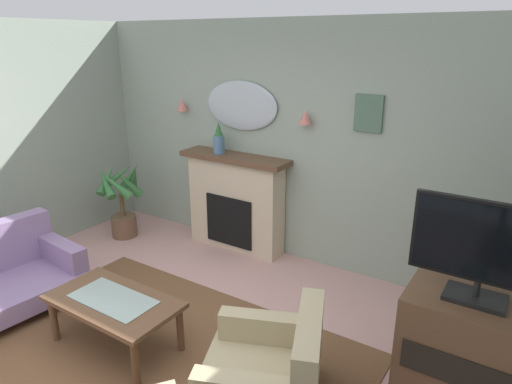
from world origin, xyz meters
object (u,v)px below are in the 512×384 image
mantel_vase_centre (219,140)px  armchair_near_fireplace (272,367)px  wall_sconce_right (305,117)px  fireplace (235,203)px  tv_cabinet (464,358)px  coffee_table (114,305)px  potted_plant_corner_palm (121,198)px  wall_sconce_left (182,105)px  framed_picture (369,113)px  tv_flatscreen (484,249)px  wall_mirror (241,106)px

mantel_vase_centre → armchair_near_fireplace: mantel_vase_centre is taller
mantel_vase_centre → wall_sconce_right: 1.11m
fireplace → armchair_near_fireplace: 2.57m
wall_sconce_right → tv_cabinet: (1.94, -1.40, -1.21)m
coffee_table → potted_plant_corner_palm: potted_plant_corner_palm is taller
wall_sconce_left → tv_cabinet: bearing=-21.1°
fireplace → framed_picture: (1.50, 0.15, 1.18)m
wall_sconce_right → tv_cabinet: wall_sconce_right is taller
wall_sconce_right → potted_plant_corner_palm: bearing=-164.6°
coffee_table → fireplace: bearing=97.6°
wall_sconce_left → armchair_near_fireplace: size_ratio=0.13×
framed_picture → potted_plant_corner_palm: (-2.90, -0.68, -1.23)m
mantel_vase_centre → framed_picture: framed_picture is taller
tv_flatscreen → coffee_table: bearing=-163.2°
tv_cabinet → armchair_near_fireplace: bearing=-150.8°
wall_sconce_left → potted_plant_corner_palm: size_ratio=0.14×
fireplace → potted_plant_corner_palm: (-1.40, -0.53, -0.05)m
tv_cabinet → coffee_table: bearing=-162.8°
wall_mirror → tv_flatscreen: size_ratio=1.14×
tv_flatscreen → potted_plant_corner_palm: size_ratio=0.87×
coffee_table → armchair_near_fireplace: 1.42m
armchair_near_fireplace → potted_plant_corner_palm: 3.39m
coffee_table → potted_plant_corner_palm: (-1.68, 1.56, 0.13)m
coffee_table → wall_sconce_left: bearing=117.4°
wall_sconce_left → potted_plant_corner_palm: (-0.55, -0.62, -1.14)m
framed_picture → wall_sconce_left: bearing=-178.5°
framed_picture → tv_cabinet: 2.34m
potted_plant_corner_palm → wall_sconce_left: bearing=48.4°
tv_cabinet → wall_sconce_left: bearing=158.9°
wall_sconce_left → wall_sconce_right: same height
wall_sconce_right → tv_flatscreen: bearing=-36.3°
fireplace → wall_mirror: wall_mirror is taller
mantel_vase_centre → coffee_table: size_ratio=0.34×
wall_mirror → wall_sconce_left: wall_mirror is taller
coffee_table → tv_flatscreen: tv_flatscreen is taller
mantel_vase_centre → armchair_near_fireplace: size_ratio=0.35×
armchair_near_fireplace → potted_plant_corner_palm: potted_plant_corner_palm is taller
mantel_vase_centre → wall_sconce_left: 0.74m
fireplace → framed_picture: bearing=5.8°
mantel_vase_centre → wall_mirror: bearing=40.4°
fireplace → tv_cabinet: size_ratio=1.51×
tv_flatscreen → fireplace: bearing=154.5°
mantel_vase_centre → wall_mirror: 0.47m
tv_cabinet → tv_flatscreen: size_ratio=1.07×
tv_cabinet → framed_picture: bearing=131.4°
framed_picture → potted_plant_corner_palm: 3.22m
wall_sconce_left → coffee_table: bearing=-62.6°
mantel_vase_centre → wall_sconce_right: (1.05, 0.12, 0.34)m
mantel_vase_centre → tv_cabinet: mantel_vase_centre is taller
mantel_vase_centre → tv_flatscreen: (2.99, -1.30, -0.08)m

